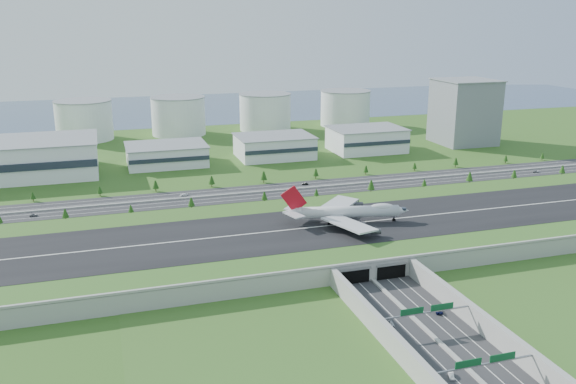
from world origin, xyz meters
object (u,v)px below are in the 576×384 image
object	(u,v)px
car_4	(33,215)
car_5	(305,184)
boeing_747	(346,212)
car_7	(183,195)
car_0	(392,324)
car_6	(536,171)
office_tower	(464,112)
fuel_tank_a	(84,121)
car_1	(451,375)
car_2	(438,311)

from	to	relation	value
car_4	car_5	bearing A→B (deg)	-89.85
boeing_747	car_7	world-z (taller)	boeing_747
boeing_747	car_5	xyz separation A→B (m)	(12.43, 100.89, -12.94)
car_0	car_6	distance (m)	266.13
office_tower	car_5	size ratio (longest dim) A/B	12.90
office_tower	car_4	bearing A→B (deg)	-162.43
car_6	car_7	xyz separation A→B (m)	(-251.05, 15.41, -0.06)
boeing_747	car_6	bearing A→B (deg)	37.36
fuel_tank_a	car_1	xyz separation A→B (m)	(112.78, -433.68, -16.69)
car_7	car_0	bearing A→B (deg)	8.25
office_tower	car_5	distance (m)	202.45
fuel_tank_a	car_5	xyz separation A→B (m)	(141.53, -206.77, -16.68)
fuel_tank_a	car_0	xyz separation A→B (m)	(109.94, -398.04, -16.64)
car_0	car_5	distance (m)	193.86
fuel_tank_a	car_6	distance (m)	383.87
car_4	car_7	xyz separation A→B (m)	(86.31, 15.99, -0.02)
car_2	car_0	bearing A→B (deg)	25.38
car_1	car_5	world-z (taller)	car_5
car_2	fuel_tank_a	bearing A→B (deg)	-56.48
car_0	car_5	size ratio (longest dim) A/B	1.01
fuel_tank_a	car_2	xyz separation A→B (m)	(131.56, -394.10, -16.63)
fuel_tank_a	boeing_747	bearing A→B (deg)	-67.24
car_2	car_6	distance (m)	247.44
office_tower	car_6	xyz separation A→B (m)	(-8.72, -109.02, -26.60)
boeing_747	car_7	distance (m)	121.32
fuel_tank_a	car_5	bearing A→B (deg)	-55.61
fuel_tank_a	car_7	distance (m)	217.77
car_7	car_6	bearing A→B (deg)	80.04
office_tower	fuel_tank_a	xyz separation A→B (m)	(-320.00, 115.00, -10.00)
car_7	car_1	bearing A→B (deg)	6.69
boeing_747	fuel_tank_a	bearing A→B (deg)	125.46
car_1	car_7	world-z (taller)	car_7
car_2	office_tower	bearing A→B (deg)	-108.97
car_2	car_4	bearing A→B (deg)	-32.02
car_6	car_2	bearing A→B (deg)	155.39
boeing_747	car_1	size ratio (longest dim) A/B	15.35
office_tower	car_6	size ratio (longest dim) A/B	9.75
boeing_747	car_1	distance (m)	127.74
boeing_747	car_2	xyz separation A→B (m)	(2.47, -86.45, -12.89)
office_tower	car_7	bearing A→B (deg)	-160.18
fuel_tank_a	car_5	world-z (taller)	fuel_tank_a
car_4	car_5	world-z (taller)	car_4
boeing_747	car_0	bearing A→B (deg)	-89.26
car_1	car_2	bearing A→B (deg)	86.80
fuel_tank_a	boeing_747	distance (m)	333.66
office_tower	fuel_tank_a	size ratio (longest dim) A/B	1.10
boeing_747	car_7	size ratio (longest dim) A/B	12.94
car_0	car_7	size ratio (longest dim) A/B	0.86
fuel_tank_a	car_0	world-z (taller)	fuel_tank_a
boeing_747	car_4	xyz separation A→B (m)	(-155.17, 83.06, -12.89)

